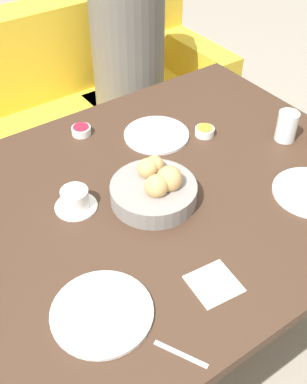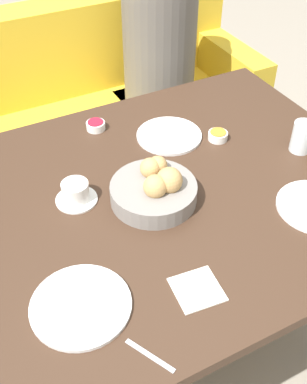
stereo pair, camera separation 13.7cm
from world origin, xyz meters
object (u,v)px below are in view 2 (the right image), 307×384
couch (95,121)px  plate_far_center (169,136)px  water_tumbler (302,137)px  napkin (197,289)px  plate_near_left (81,305)px  seated_person (159,84)px  bread_basket (155,189)px  jam_bowl_honey (218,136)px  coffee_cup (76,193)px  jam_bowl_berry (96,125)px  spoon_coffee (150,356)px

couch → plate_far_center: size_ratio=7.40×
water_tumbler → napkin: bearing=-151.0°
plate_far_center → plate_near_left: bearing=-135.5°
seated_person → couch: bearing=152.3°
seated_person → napkin: bearing=-114.5°
seated_person → bread_basket: 1.13m
couch → jam_bowl_honey: 1.06m
jam_bowl_honey → bread_basket: bearing=-152.8°
plate_near_left → jam_bowl_honey: (0.65, 0.42, 0.01)m
bread_basket → seated_person: bearing=61.2°
bread_basket → coffee_cup: bearing=153.7°
couch → plate_far_center: couch is taller
seated_person → jam_bowl_honey: 0.85m
jam_bowl_honey → jam_bowl_berry: bearing=144.1°
coffee_cup → napkin: (0.14, -0.43, -0.03)m
seated_person → water_tumbler: seated_person is taller
bread_basket → spoon_coffee: 0.50m
coffee_cup → couch: bearing=66.8°
couch → spoon_coffee: size_ratio=14.00×
bread_basket → spoon_coffee: (-0.24, -0.43, -0.04)m
couch → jam_bowl_berry: couch is taller
spoon_coffee → napkin: (0.18, 0.10, 0.00)m
water_tumbler → napkin: size_ratio=0.83×
bread_basket → water_tumbler: bearing=-0.7°
plate_near_left → water_tumbler: 0.89m
bread_basket → spoon_coffee: bearing=-118.9°
seated_person → plate_far_center: 0.82m
water_tumbler → bread_basket: bearing=179.3°
seated_person → jam_bowl_honey: (-0.20, -0.79, 0.24)m
plate_near_left → coffee_cup: (0.12, 0.35, 0.02)m
plate_far_center → napkin: bearing=-112.9°
water_tumbler → jam_bowl_berry: size_ratio=1.56×
seated_person → water_tumbler: 1.00m
plate_near_left → jam_bowl_honey: jam_bowl_honey is taller
bread_basket → jam_bowl_honey: bearing=27.2°
seated_person → napkin: seated_person is taller
coffee_cup → spoon_coffee: 0.54m
plate_near_left → napkin: bearing=-17.6°
jam_bowl_honey → spoon_coffee: 0.82m
bread_basket → coffee_cup: bread_basket is taller
jam_bowl_berry → plate_far_center: bearing=-38.1°
seated_person → water_tumbler: (0.00, -0.96, 0.28)m
bread_basket → water_tumbler: bread_basket is taller
plate_near_left → plate_far_center: 0.72m
coffee_cup → spoon_coffee: bearing=-93.9°
couch → seated_person: (0.29, -0.15, 0.22)m
plate_near_left → spoon_coffee: 0.20m
seated_person → bread_basket: (-0.53, -0.96, 0.27)m
plate_far_center → coffee_cup: (-0.39, -0.15, 0.02)m
bread_basket → plate_near_left: 0.41m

